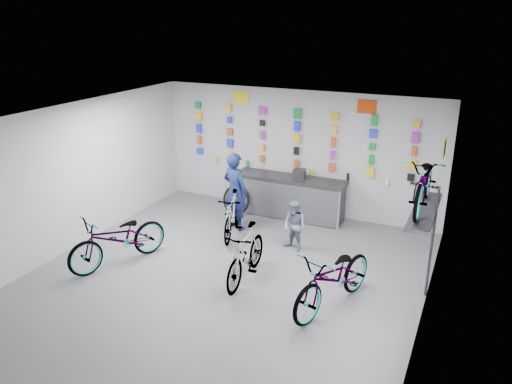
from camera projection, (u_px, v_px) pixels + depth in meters
The scene contains 21 objects.
floor at pixel (219, 284), 9.12m from camera, with size 8.00×8.00×0.00m, color #535358.
ceiling at pixel (214, 122), 8.11m from camera, with size 8.00×8.00×0.00m, color white.
wall_back at pixel (297, 152), 12.03m from camera, with size 7.00×7.00×0.00m, color silver.
wall_front at pixel (30, 335), 5.20m from camera, with size 7.00×7.00×0.00m, color silver.
wall_left at pixel (64, 181), 10.00m from camera, with size 8.00×8.00×0.00m, color silver.
wall_right at pixel (428, 244), 7.23m from camera, with size 8.00×8.00×0.00m, color silver.
counter at pixel (289, 198), 11.98m from camera, with size 2.70×0.66×1.00m.
merch_wall at pixel (300, 140), 11.83m from camera, with size 5.57×0.08×1.57m.
wall_bracket at pixel (426, 216), 8.34m from camera, with size 0.39×1.90×2.00m.
sign_left at pixel (241, 97), 12.20m from camera, with size 0.42×0.02×0.30m, color yellow.
sign_right at pixel (367, 107), 10.97m from camera, with size 0.42×0.02×0.30m, color #C53D0C.
sign_side at pixel (444, 148), 7.88m from camera, with size 0.02×0.40×0.30m, color yellow.
bike_left at pixel (118, 239), 9.66m from camera, with size 0.72×2.07×1.09m, color gray.
bike_center at pixel (246, 254), 9.08m from camera, with size 0.49×1.73×1.04m, color gray.
bike_right at pixel (334, 278), 8.21m from camera, with size 0.73×2.08×1.10m, color gray.
bike_service at pixel (233, 215), 10.94m from camera, with size 0.47×1.65×0.99m, color gray.
bike_wall at pixel (425, 182), 8.17m from camera, with size 0.63×1.80×0.95m, color gray.
clerk at pixel (235, 191), 11.20m from camera, with size 0.65×0.43×1.78m, color #121B44.
customer at pixel (294, 226), 10.24m from camera, with size 0.53×0.41×1.08m, color slate.
spare_wheel at pixel (236, 200), 12.20m from camera, with size 0.77×0.35×0.74m.
register at pixel (299, 174), 11.69m from camera, with size 0.28×0.30×0.22m, color black.
Camera 1 is at (3.98, -7.00, 4.66)m, focal length 35.00 mm.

